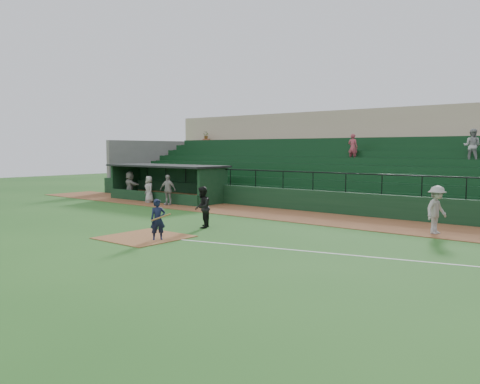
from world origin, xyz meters
The scene contains 12 objects.
ground centered at (0.00, 0.00, 0.00)m, with size 90.00×90.00×0.00m, color #22531B.
warning_track centered at (0.00, 8.00, 0.01)m, with size 40.00×4.00×0.03m, color brown.
home_plate_dirt centered at (0.00, -1.00, 0.01)m, with size 3.00×3.00×0.03m, color brown.
foul_line centered at (8.00, 1.20, 0.01)m, with size 18.00×0.09×0.01m, color white.
stadium_structure centered at (0.00, 16.46, 2.30)m, with size 38.00×13.08×6.40m.
dugout centered at (-9.75, 9.56, 1.33)m, with size 8.90×3.20×2.42m.
batter_at_plate centered at (0.88, -1.06, 0.80)m, with size 1.11×0.71×1.59m.
umpire centered at (0.14, 2.18, 0.92)m, with size 0.89×0.70×1.84m, color black.
runner centered at (8.71, 7.00, 1.01)m, with size 1.27×0.73×1.97m, color #9E9A94.
dugout_player_a centered at (-7.57, 7.22, 0.97)m, with size 1.10×0.46×1.88m, color #A59F9A.
dugout_player_b centered at (-9.53, 7.40, 0.89)m, with size 0.84×0.55×1.72m, color #A6A09B.
dugout_player_c centered at (-12.35, 8.11, 0.99)m, with size 1.78×0.57×1.92m, color #99958F.
Camera 1 is at (15.03, -13.52, 3.49)m, focal length 36.86 mm.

